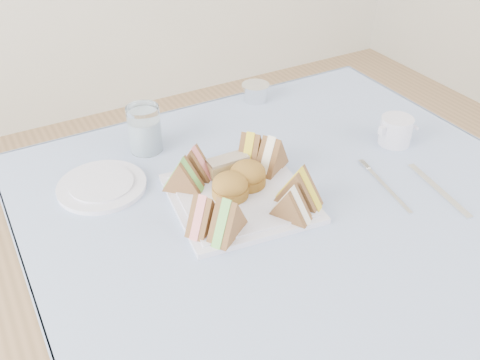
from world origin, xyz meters
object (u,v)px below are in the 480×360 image
creamer_jug (396,131)px  table (295,337)px  serving_plate (240,198)px  water_glass (145,129)px

creamer_jug → table: bearing=-161.0°
table → serving_plate: serving_plate is taller
table → water_glass: (-0.19, 0.37, 0.43)m
water_glass → serving_plate: bearing=-71.2°
table → creamer_jug: bearing=19.2°
table → creamer_jug: (0.32, 0.11, 0.41)m
serving_plate → creamer_jug: bearing=9.7°
water_glass → creamer_jug: water_glass is taller
table → creamer_jug: 0.53m
serving_plate → table: bearing=-37.6°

